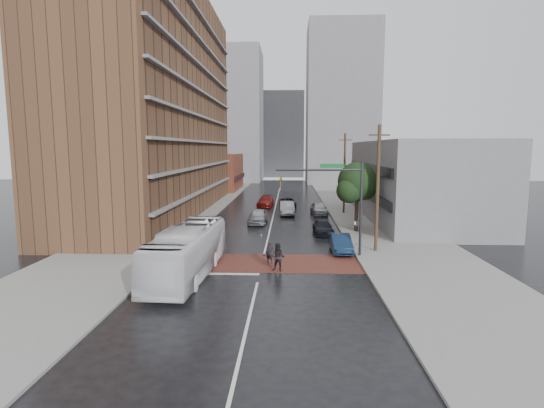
# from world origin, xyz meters

# --- Properties ---
(ground) EXTENTS (160.00, 160.00, 0.00)m
(ground) POSITION_xyz_m (0.00, 0.00, 0.00)
(ground) COLOR black
(ground) RESTS_ON ground
(crosswalk) EXTENTS (14.00, 5.00, 0.02)m
(crosswalk) POSITION_xyz_m (0.00, 0.50, 0.01)
(crosswalk) COLOR brown
(crosswalk) RESTS_ON ground
(sidewalk_west) EXTENTS (9.00, 90.00, 0.15)m
(sidewalk_west) POSITION_xyz_m (-11.50, 25.00, 0.07)
(sidewalk_west) COLOR gray
(sidewalk_west) RESTS_ON ground
(sidewalk_east) EXTENTS (9.00, 90.00, 0.15)m
(sidewalk_east) POSITION_xyz_m (11.50, 25.00, 0.07)
(sidewalk_east) COLOR gray
(sidewalk_east) RESTS_ON ground
(apartment_block) EXTENTS (10.00, 44.00, 28.00)m
(apartment_block) POSITION_xyz_m (-14.00, 24.00, 14.00)
(apartment_block) COLOR brown
(apartment_block) RESTS_ON ground
(storefront_west) EXTENTS (8.00, 16.00, 7.00)m
(storefront_west) POSITION_xyz_m (-12.00, 54.00, 3.50)
(storefront_west) COLOR brown
(storefront_west) RESTS_ON ground
(building_east) EXTENTS (11.00, 26.00, 9.00)m
(building_east) POSITION_xyz_m (16.50, 20.00, 4.50)
(building_east) COLOR gray
(building_east) RESTS_ON ground
(distant_tower_west) EXTENTS (18.00, 16.00, 32.00)m
(distant_tower_west) POSITION_xyz_m (-14.00, 78.00, 16.00)
(distant_tower_west) COLOR gray
(distant_tower_west) RESTS_ON ground
(distant_tower_east) EXTENTS (16.00, 14.00, 36.00)m
(distant_tower_east) POSITION_xyz_m (14.00, 72.00, 18.00)
(distant_tower_east) COLOR gray
(distant_tower_east) RESTS_ON ground
(distant_tower_center) EXTENTS (12.00, 10.00, 24.00)m
(distant_tower_center) POSITION_xyz_m (0.00, 95.00, 12.00)
(distant_tower_center) COLOR gray
(distant_tower_center) RESTS_ON ground
(street_tree) EXTENTS (4.20, 4.10, 6.90)m
(street_tree) POSITION_xyz_m (8.52, 12.03, 4.73)
(street_tree) COLOR #332319
(street_tree) RESTS_ON ground
(signal_mast) EXTENTS (6.50, 0.30, 7.20)m
(signal_mast) POSITION_xyz_m (5.85, 2.50, 4.73)
(signal_mast) COLOR #2D2D33
(signal_mast) RESTS_ON ground
(utility_pole_near) EXTENTS (1.60, 0.26, 10.00)m
(utility_pole_near) POSITION_xyz_m (8.80, 4.00, 5.14)
(utility_pole_near) COLOR #473321
(utility_pole_near) RESTS_ON ground
(utility_pole_far) EXTENTS (1.60, 0.26, 10.00)m
(utility_pole_far) POSITION_xyz_m (8.80, 24.00, 5.14)
(utility_pole_far) COLOR #473321
(utility_pole_far) RESTS_ON ground
(transit_bus) EXTENTS (3.15, 11.71, 3.23)m
(transit_bus) POSITION_xyz_m (-4.58, -2.77, 1.62)
(transit_bus) COLOR silver
(transit_bus) RESTS_ON ground
(pedestrian_a) EXTENTS (0.69, 0.57, 1.61)m
(pedestrian_a) POSITION_xyz_m (0.56, 0.39, 0.80)
(pedestrian_a) COLOR black
(pedestrian_a) RESTS_ON ground
(pedestrian_b) EXTENTS (1.12, 0.99, 1.91)m
(pedestrian_b) POSITION_xyz_m (1.21, -1.50, 0.96)
(pedestrian_b) COLOR black
(pedestrian_b) RESTS_ON ground
(car_travel_a) EXTENTS (2.14, 4.83, 1.61)m
(car_travel_a) POSITION_xyz_m (-1.46, 16.53, 0.81)
(car_travel_a) COLOR #ABAFB3
(car_travel_a) RESTS_ON ground
(car_travel_b) EXTENTS (1.95, 5.05, 1.64)m
(car_travel_b) POSITION_xyz_m (1.67, 22.87, 0.82)
(car_travel_b) COLOR #9B9CA3
(car_travel_b) RESTS_ON ground
(car_travel_c) EXTENTS (2.47, 5.17, 1.46)m
(car_travel_c) POSITION_xyz_m (-1.39, 30.27, 0.73)
(car_travel_c) COLOR maroon
(car_travel_c) RESTS_ON ground
(suv_travel) EXTENTS (2.54, 4.83, 1.30)m
(suv_travel) POSITION_xyz_m (1.72, 29.63, 0.65)
(suv_travel) COLOR black
(suv_travel) RESTS_ON ground
(car_parked_near) EXTENTS (1.54, 4.30, 1.41)m
(car_parked_near) POSITION_xyz_m (6.04, 4.00, 0.71)
(car_parked_near) COLOR #122741
(car_parked_near) RESTS_ON ground
(car_parked_mid) EXTENTS (1.94, 4.45, 1.28)m
(car_parked_mid) POSITION_xyz_m (5.20, 11.18, 0.64)
(car_parked_mid) COLOR black
(car_parked_mid) RESTS_ON ground
(car_parked_far) EXTENTS (2.23, 4.70, 1.55)m
(car_parked_far) POSITION_xyz_m (5.63, 23.12, 0.78)
(car_parked_far) COLOR #B1B3B9
(car_parked_far) RESTS_ON ground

